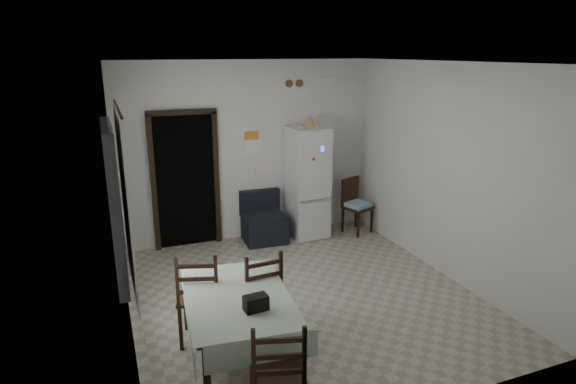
# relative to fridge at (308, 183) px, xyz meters

# --- Properties ---
(ground) EXTENTS (4.50, 4.50, 0.00)m
(ground) POSITION_rel_fridge_xyz_m (-0.91, -1.93, -0.92)
(ground) COLOR #ABA38B
(ground) RESTS_ON ground
(ceiling) EXTENTS (4.20, 4.50, 0.02)m
(ceiling) POSITION_rel_fridge_xyz_m (-0.91, -1.93, 1.98)
(ceiling) COLOR white
(ceiling) RESTS_ON ground
(wall_back) EXTENTS (4.20, 0.02, 2.90)m
(wall_back) POSITION_rel_fridge_xyz_m (-0.91, 0.32, 0.53)
(wall_back) COLOR silver
(wall_back) RESTS_ON ground
(wall_front) EXTENTS (4.20, 0.02, 2.90)m
(wall_front) POSITION_rel_fridge_xyz_m (-0.91, -4.18, 0.53)
(wall_front) COLOR silver
(wall_front) RESTS_ON ground
(wall_left) EXTENTS (0.02, 4.50, 2.90)m
(wall_left) POSITION_rel_fridge_xyz_m (-3.01, -1.93, 0.53)
(wall_left) COLOR silver
(wall_left) RESTS_ON ground
(wall_right) EXTENTS (0.02, 4.50, 2.90)m
(wall_right) POSITION_rel_fridge_xyz_m (1.19, -1.93, 0.53)
(wall_right) COLOR silver
(wall_right) RESTS_ON ground
(doorway) EXTENTS (1.06, 0.52, 2.22)m
(doorway) POSITION_rel_fridge_xyz_m (-1.96, 0.52, 0.14)
(doorway) COLOR black
(doorway) RESTS_ON ground
(window_recess) EXTENTS (0.10, 1.20, 1.60)m
(window_recess) POSITION_rel_fridge_xyz_m (-3.06, -2.13, 0.63)
(window_recess) COLOR silver
(window_recess) RESTS_ON ground
(curtain) EXTENTS (0.02, 1.45, 1.85)m
(curtain) POSITION_rel_fridge_xyz_m (-2.95, -2.13, 0.63)
(curtain) COLOR silver
(curtain) RESTS_ON ground
(curtain_rod) EXTENTS (0.02, 1.60, 0.02)m
(curtain_rod) POSITION_rel_fridge_xyz_m (-2.94, -2.13, 1.58)
(curtain_rod) COLOR black
(curtain_rod) RESTS_ON ground
(calendar) EXTENTS (0.28, 0.02, 0.40)m
(calendar) POSITION_rel_fridge_xyz_m (-0.86, 0.31, 0.70)
(calendar) COLOR white
(calendar) RESTS_ON ground
(calendar_image) EXTENTS (0.24, 0.01, 0.14)m
(calendar_image) POSITION_rel_fridge_xyz_m (-0.86, 0.30, 0.80)
(calendar_image) COLOR orange
(calendar_image) RESTS_ON ground
(light_switch) EXTENTS (0.08, 0.02, 0.12)m
(light_switch) POSITION_rel_fridge_xyz_m (-0.76, 0.31, 0.18)
(light_switch) COLOR beige
(light_switch) RESTS_ON ground
(vent_left) EXTENTS (0.12, 0.03, 0.12)m
(vent_left) POSITION_rel_fridge_xyz_m (-0.21, 0.30, 1.60)
(vent_left) COLOR brown
(vent_left) RESTS_ON ground
(vent_right) EXTENTS (0.12, 0.03, 0.12)m
(vent_right) POSITION_rel_fridge_xyz_m (-0.03, 0.30, 1.60)
(vent_right) COLOR brown
(vent_right) RESTS_ON ground
(emergency_light) EXTENTS (0.25, 0.07, 0.09)m
(emergency_light) POSITION_rel_fridge_xyz_m (0.44, 0.28, 1.63)
(emergency_light) COLOR white
(emergency_light) RESTS_ON ground
(fridge) EXTENTS (0.62, 0.62, 1.85)m
(fridge) POSITION_rel_fridge_xyz_m (0.00, 0.00, 0.00)
(fridge) COLOR silver
(fridge) RESTS_ON ground
(tan_cone) EXTENTS (0.24, 0.24, 0.19)m
(tan_cone) POSITION_rel_fridge_xyz_m (0.02, -0.01, 1.02)
(tan_cone) COLOR tan
(tan_cone) RESTS_ON fridge
(navy_seat) EXTENTS (0.70, 0.68, 0.81)m
(navy_seat) POSITION_rel_fridge_xyz_m (-0.77, -0.00, -0.52)
(navy_seat) COLOR black
(navy_seat) RESTS_ON ground
(corner_chair) EXTENTS (0.53, 0.53, 0.94)m
(corner_chair) POSITION_rel_fridge_xyz_m (0.85, -0.20, -0.45)
(corner_chair) COLOR black
(corner_chair) RESTS_ON ground
(dining_table) EXTENTS (1.12, 1.57, 0.77)m
(dining_table) POSITION_rel_fridge_xyz_m (-2.05, -3.02, -0.54)
(dining_table) COLOR #B1C7AA
(dining_table) RESTS_ON ground
(black_bag) EXTENTS (0.23, 0.15, 0.14)m
(black_bag) POSITION_rel_fridge_xyz_m (-1.97, -3.33, -0.08)
(black_bag) COLOR black
(black_bag) RESTS_ON dining_table
(dining_chair_far_left) EXTENTS (0.57, 0.57, 1.06)m
(dining_chair_far_left) POSITION_rel_fridge_xyz_m (-2.31, -2.43, -0.39)
(dining_chair_far_left) COLOR black
(dining_chair_far_left) RESTS_ON ground
(dining_chair_far_right) EXTENTS (0.47, 0.47, 1.03)m
(dining_chair_far_right) POSITION_rel_fridge_xyz_m (-1.71, -2.56, -0.41)
(dining_chair_far_right) COLOR black
(dining_chair_far_right) RESTS_ON ground
(dining_chair_near_head) EXTENTS (0.56, 0.56, 1.05)m
(dining_chair_near_head) POSITION_rel_fridge_xyz_m (-1.97, -3.92, -0.40)
(dining_chair_near_head) COLOR black
(dining_chair_near_head) RESTS_ON ground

